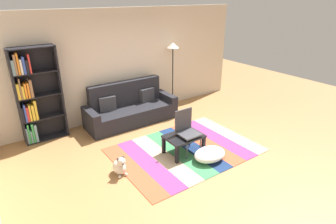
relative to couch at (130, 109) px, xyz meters
The scene contains 11 objects.
ground_plane 2.06m from the couch, 83.49° to the right, with size 14.00×14.00×0.00m, color #9E7042.
back_wall 1.17m from the couch, 66.35° to the left, with size 6.80×0.10×2.70m, color beige.
rug 1.94m from the couch, 82.28° to the right, with size 2.86×2.02×0.01m.
couch is the anchor object (origin of this frame).
bookshelf 2.21m from the couch, behind, with size 0.90×0.28×2.04m.
coffee_table 1.97m from the couch, 85.52° to the right, with size 0.74×0.53×0.39m.
pouf 2.50m from the couch, 80.49° to the right, with size 0.66×0.49×0.23m, color white.
dog 2.25m from the couch, 122.91° to the right, with size 0.22×0.35×0.40m.
standing_lamp 1.88m from the couch, ahead, with size 0.32×0.32×1.81m.
tv_remote 1.99m from the couch, 88.58° to the right, with size 0.04×0.15×0.02m, color black.
folding_chair 1.96m from the couch, 83.21° to the right, with size 0.40×0.40×0.90m.
Camera 1 is at (-3.14, -3.78, 2.99)m, focal length 29.81 mm.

